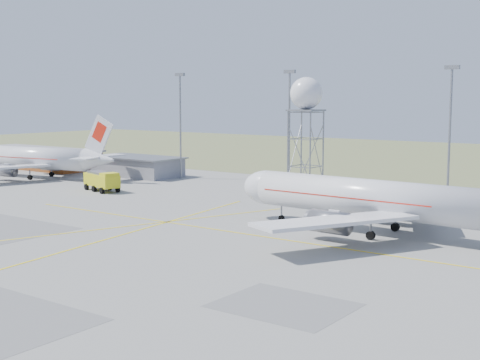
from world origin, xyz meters
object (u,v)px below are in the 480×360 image
Objects in this scene: airliner_main at (372,199)px; radar_tower at (306,129)px; fire_truck at (102,182)px; baggage_tug at (96,177)px; airliner_far at (35,158)px.

radar_tower is (-23.27, 23.86, 6.65)m from airliner_main.
radar_tower is 2.16× the size of fire_truck.
radar_tower reaches higher than baggage_tug.
airliner_main is 4.41× the size of fire_truck.
airliner_far is (-77.43, 10.76, -0.19)m from airliner_main.
airliner_main is 33.99m from radar_tower.
baggage_tug is at bearing -11.04° from airliner_main.
fire_truck is at bearing 159.47° from airliner_far.
airliner_main reaches higher than baggage_tug.
airliner_main is 66.80m from baggage_tug.
airliner_far reaches higher than baggage_tug.
airliner_far is at bearing -134.27° from baggage_tug.
radar_tower is at bearing -43.52° from airliner_main.
radar_tower is 43.72m from baggage_tug.
airliner_far is 13.67× the size of baggage_tug.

